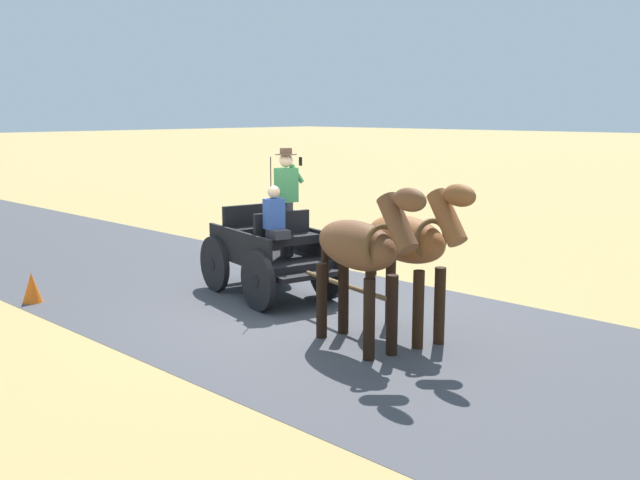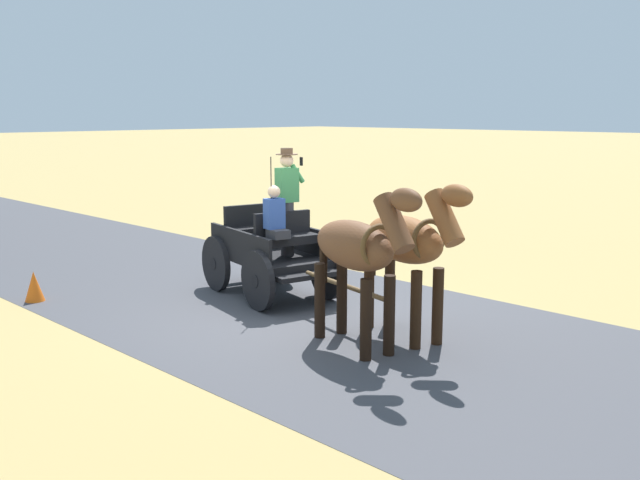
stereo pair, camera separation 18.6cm
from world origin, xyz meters
name	(u,v)px [view 2 (the right image)]	position (x,y,z in m)	size (l,w,h in m)	color
ground_plane	(289,311)	(0.00, 0.00, 0.00)	(200.00, 200.00, 0.00)	tan
road_surface	(289,311)	(0.00, 0.00, 0.00)	(5.73, 160.00, 0.01)	#424247
horse_drawn_carriage	(273,248)	(-0.47, -0.92, 0.82)	(1.88, 4.51, 2.50)	black
horse_near_side	(408,244)	(-0.25, 2.13, 1.32)	(0.94, 2.14, 2.21)	brown
horse_off_side	(359,250)	(0.56, 1.96, 1.32)	(0.90, 2.15, 2.21)	brown
traffic_cone	(34,286)	(2.55, -3.42, 0.25)	(0.32, 0.32, 0.50)	orange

